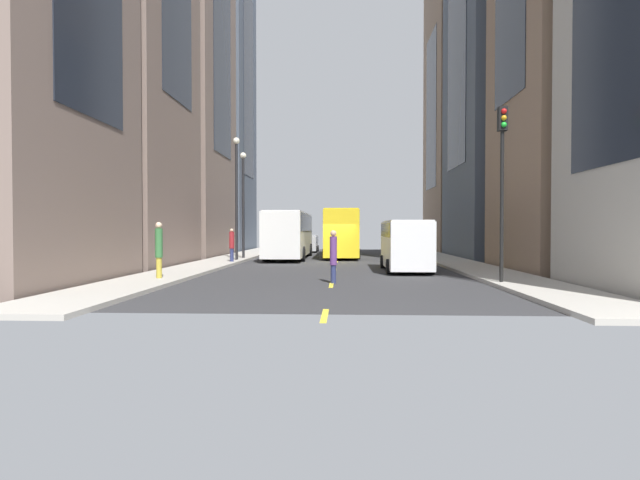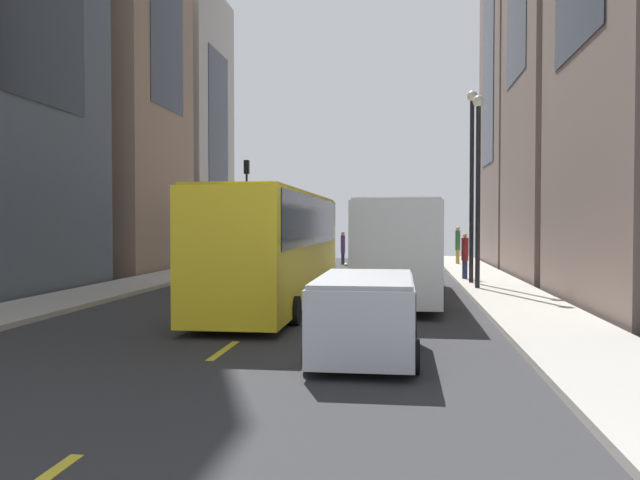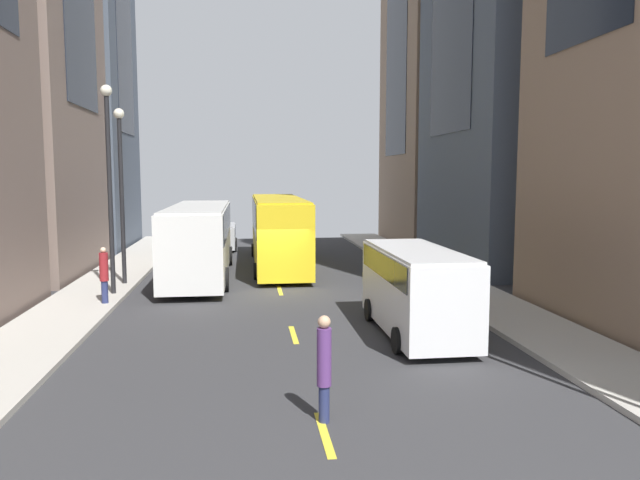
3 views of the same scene
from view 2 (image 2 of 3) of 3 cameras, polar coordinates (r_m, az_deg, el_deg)
The scene contains 21 objects.
ground_plane at distance 27.15m, azimuth -0.43°, elevation -4.06°, with size 41.63×41.63×0.00m, color #333335.
sidewalk_west at distance 27.16m, azimuth 15.32°, elevation -3.95°, with size 2.77×44.00×0.15m, color #B2ADA3.
sidewalk_east at distance 29.09m, azimuth -15.11°, elevation -3.59°, with size 2.77×44.00×0.15m, color #B2ADA3.
lane_stripe_0 at distance 47.99m, azimuth 2.97°, elevation -1.62°, with size 0.16×2.00×0.01m, color yellow.
lane_stripe_1 at distance 41.02m, azimuth 2.22°, elevation -2.16°, with size 0.16×2.00×0.01m, color yellow.
lane_stripe_2 at distance 34.07m, azimuth 1.16°, elevation -2.91°, with size 0.16×2.00×0.01m, color yellow.
lane_stripe_3 at distance 27.15m, azimuth -0.43°, elevation -4.05°, with size 0.16×2.00×0.01m, color yellow.
lane_stripe_4 at distance 20.28m, azimuth -3.13°, elevation -5.95°, with size 0.16×2.00×0.01m, color yellow.
lane_stripe_5 at distance 13.55m, azimuth -8.60°, elevation -9.73°, with size 0.16×2.00×0.01m, color yellow.
building_west_0 at distance 44.12m, azimuth 20.91°, elevation 16.49°, with size 9.15×9.37×28.21m.
building_east_0 at distance 46.67m, azimuth -13.71°, elevation 9.74°, with size 7.84×8.43×18.69m.
city_bus_white at distance 23.07m, azimuth 6.92°, elevation -0.07°, with size 2.81×11.73×3.35m.
streetcar_yellow at distance 20.47m, azimuth -3.85°, elevation 0.06°, with size 2.70×12.46×3.59m.
delivery_van_white at distance 34.93m, azimuth -4.71°, elevation -0.33°, with size 2.25×5.99×2.58m.
car_silver_0 at distance 12.60m, azimuth 4.07°, elevation -6.24°, with size 2.05×4.10×1.60m.
pedestrian_walking_far at distance 40.43m, azimuth 2.06°, elevation -0.59°, with size 0.28×0.28×2.10m.
pedestrian_crossing_near at distance 40.07m, azimuth 12.21°, elevation -0.28°, with size 0.30×0.30×2.29m.
pedestrian_waiting_curb at distance 29.27m, azimuth 12.83°, elevation -1.26°, with size 0.31×0.31×2.03m.
traffic_light_near_corner at distance 42.08m, azimuth -6.56°, elevation 4.30°, with size 0.32×0.44×6.60m.
streetlamp_near at distance 27.51m, azimuth 13.41°, elevation 6.34°, with size 0.44×0.44×8.00m.
streetlamp_far at distance 25.27m, azimuth 13.95°, elevation 6.00°, with size 0.44×0.44×7.36m.
Camera 2 is at (-3.66, 26.77, 2.65)m, focal length 35.81 mm.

